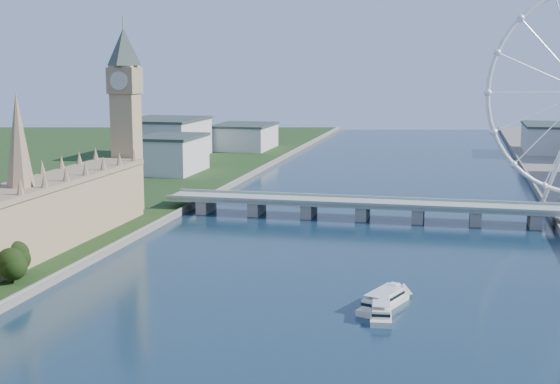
% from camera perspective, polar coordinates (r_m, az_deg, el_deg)
% --- Properties ---
extents(parliament_range, '(24.00, 200.00, 70.00)m').
position_cam_1_polar(parliament_range, '(345.15, -18.31, -2.06)').
color(parliament_range, tan).
rests_on(parliament_range, ground).
extents(big_ben, '(20.02, 20.02, 110.00)m').
position_cam_1_polar(big_ben, '(434.94, -11.25, 6.89)').
color(big_ben, tan).
rests_on(big_ben, ground).
extents(westminster_bridge, '(220.00, 22.00, 9.50)m').
position_cam_1_polar(westminster_bridge, '(428.77, 6.08, -1.08)').
color(westminster_bridge, gray).
rests_on(westminster_bridge, ground).
extents(city_skyline, '(505.00, 280.00, 32.00)m').
position_cam_1_polar(city_skyline, '(682.30, 12.00, 3.53)').
color(city_skyline, beige).
rests_on(city_skyline, ground).
extents(tour_boat_near, '(18.01, 31.42, 6.77)m').
position_cam_1_polar(tour_boat_near, '(277.21, 7.56, -8.37)').
color(tour_boat_near, beige).
rests_on(tour_boat_near, ground).
extents(tour_boat_far, '(10.26, 29.38, 6.35)m').
position_cam_1_polar(tour_boat_far, '(268.32, 7.37, -8.97)').
color(tour_boat_far, silver).
rests_on(tour_boat_far, ground).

